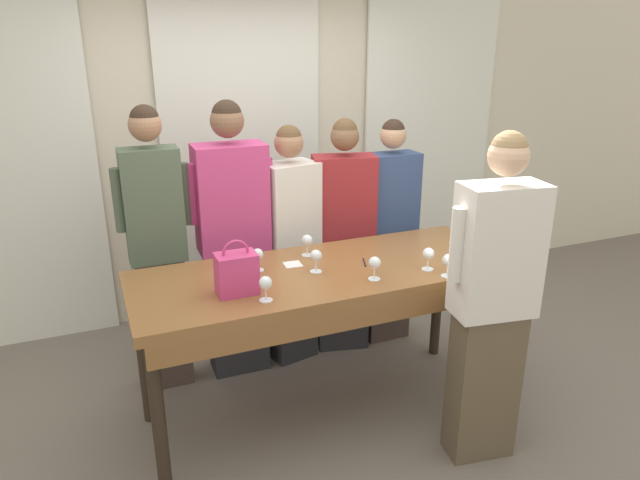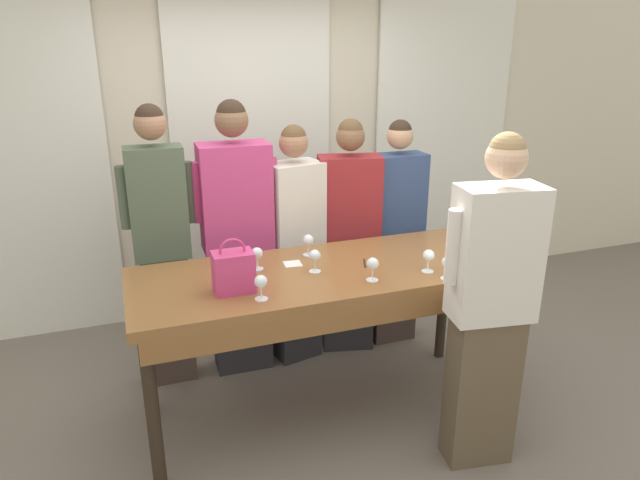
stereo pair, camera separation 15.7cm
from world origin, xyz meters
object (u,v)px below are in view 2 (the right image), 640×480
guest_cream_sweater (295,244)px  guest_navy_coat (395,232)px  wine_glass_front_left (448,263)px  wine_glass_front_right (373,265)px  guest_olive_jacket (162,244)px  handbag (233,271)px  guest_pink_top (238,240)px  wine_glass_front_mid (308,241)px  wine_glass_back_left (257,254)px  tasting_bar (326,286)px  guest_striped_shirt (349,237)px  wine_glass_center_right (429,256)px  host_pouring (490,306)px  wine_bottle (486,233)px  wine_glass_center_left (261,283)px  wine_glass_center_mid (315,257)px

guest_cream_sweater → guest_navy_coat: (0.78, 0.00, 0.00)m
wine_glass_front_left → wine_glass_front_right: (-0.40, 0.12, 0.00)m
guest_olive_jacket → handbag: bearing=-70.5°
wine_glass_front_right → guest_pink_top: guest_pink_top is taller
wine_glass_front_mid → guest_pink_top: size_ratio=0.07×
wine_glass_back_left → guest_pink_top: bearing=89.4°
tasting_bar → wine_glass_front_right: wine_glass_front_right is taller
wine_glass_front_left → guest_striped_shirt: size_ratio=0.08×
wine_glass_center_right → tasting_bar: bearing=158.8°
guest_olive_jacket → wine_glass_back_left: bearing=-50.3°
wine_glass_front_left → host_pouring: 0.34m
guest_cream_sweater → guest_navy_coat: guest_cream_sweater is taller
wine_glass_front_mid → guest_striped_shirt: size_ratio=0.08×
wine_glass_front_left → guest_cream_sweater: size_ratio=0.08×
wine_bottle → wine_glass_front_mid: size_ratio=2.54×
wine_glass_back_left → wine_bottle: bearing=-8.7°
handbag → wine_glass_front_left: handbag is taller
wine_glass_front_mid → guest_olive_jacket: size_ratio=0.07×
handbag → guest_pink_top: 0.87m
wine_glass_front_right → wine_glass_center_left: (-0.63, -0.03, -0.00)m
handbag → wine_glass_front_mid: handbag is taller
guest_cream_sweater → guest_navy_coat: 0.78m
wine_bottle → guest_striped_shirt: guest_striped_shirt is taller
wine_glass_front_left → guest_striped_shirt: bearing=97.5°
wine_glass_center_right → guest_olive_jacket: guest_olive_jacket is taller
wine_glass_front_right → guest_navy_coat: bearing=56.5°
wine_bottle → wine_glass_front_mid: bearing=162.6°
wine_bottle → wine_glass_center_mid: bearing=176.6°
wine_glass_back_left → guest_cream_sweater: 0.74m
guest_navy_coat → wine_glass_front_mid: bearing=-150.7°
wine_glass_center_mid → host_pouring: 0.98m
guest_pink_top → host_pouring: 1.71m
wine_glass_center_right → guest_navy_coat: size_ratio=0.08×
wine_bottle → guest_olive_jacket: size_ratio=0.18×
wine_bottle → host_pouring: size_ratio=0.18×
tasting_bar → wine_glass_front_mid: size_ratio=16.71×
wine_glass_front_right → wine_glass_front_mid: bearing=113.1°
wine_glass_front_left → guest_striped_shirt: (-0.14, 1.07, -0.18)m
guest_olive_jacket → guest_striped_shirt: (1.29, -0.00, -0.10)m
wine_bottle → guest_navy_coat: bearing=104.4°
wine_glass_front_mid → guest_navy_coat: 0.98m
wine_glass_center_right → wine_glass_center_left: bearing=-177.8°
wine_glass_center_left → guest_pink_top: size_ratio=0.07×
wine_glass_center_left → tasting_bar: bearing=29.1°
wine_glass_front_left → wine_glass_center_right: bearing=110.2°
wine_glass_center_left → guest_olive_jacket: 1.06m
guest_olive_jacket → host_pouring: guest_olive_jacket is taller
guest_cream_sweater → guest_striped_shirt: size_ratio=0.99×
wine_glass_back_left → wine_glass_center_mid: bearing=-26.2°
wine_glass_front_left → guest_cream_sweater: guest_cream_sweater is taller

